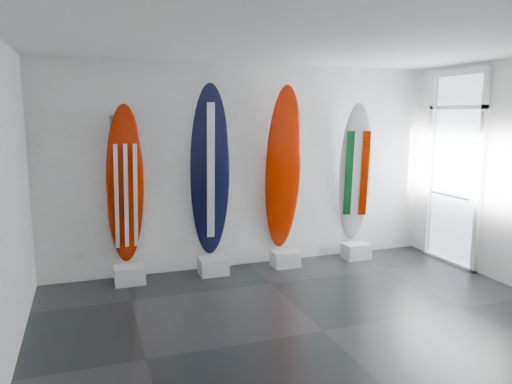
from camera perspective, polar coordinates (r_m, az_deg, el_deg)
name	(u,v)px	position (r m, az deg, el deg)	size (l,w,h in m)	color
floor	(323,331)	(5.45, 7.82, -15.77)	(6.00, 6.00, 0.00)	black
ceiling	(330,39)	(4.99, 8.60, 17.26)	(6.00, 6.00, 0.00)	white
wall_back	(248,167)	(7.29, -0.91, 2.97)	(6.00, 6.00, 0.00)	silver
display_block_usa	(130,275)	(6.92, -14.55, -9.38)	(0.40, 0.30, 0.24)	silver
surfboard_usa	(125,186)	(6.74, -15.04, 0.67)	(0.50, 0.08, 2.20)	#9D1500
display_block_navy	(213,266)	(7.10, -5.03, -8.64)	(0.40, 0.30, 0.24)	silver
surfboard_navy	(210,172)	(6.91, -5.39, 2.32)	(0.56, 0.08, 2.47)	black
display_block_swiss	(285,259)	(7.44, 3.42, -7.78)	(0.40, 0.30, 0.24)	silver
surfboard_swiss	(283,169)	(7.26, 3.21, 2.67)	(0.56, 0.08, 2.47)	#9D1500
display_block_italy	(356,251)	(7.98, 11.61, -6.78)	(0.40, 0.30, 0.24)	silver
surfboard_italy	(355,174)	(7.82, 11.52, 2.06)	(0.51, 0.08, 2.24)	silver
wall_outlet	(79,257)	(7.13, -20.01, -7.17)	(0.09, 0.02, 0.13)	silver
glass_door	(454,171)	(7.97, 22.13, 2.29)	(0.12, 1.16, 2.85)	white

